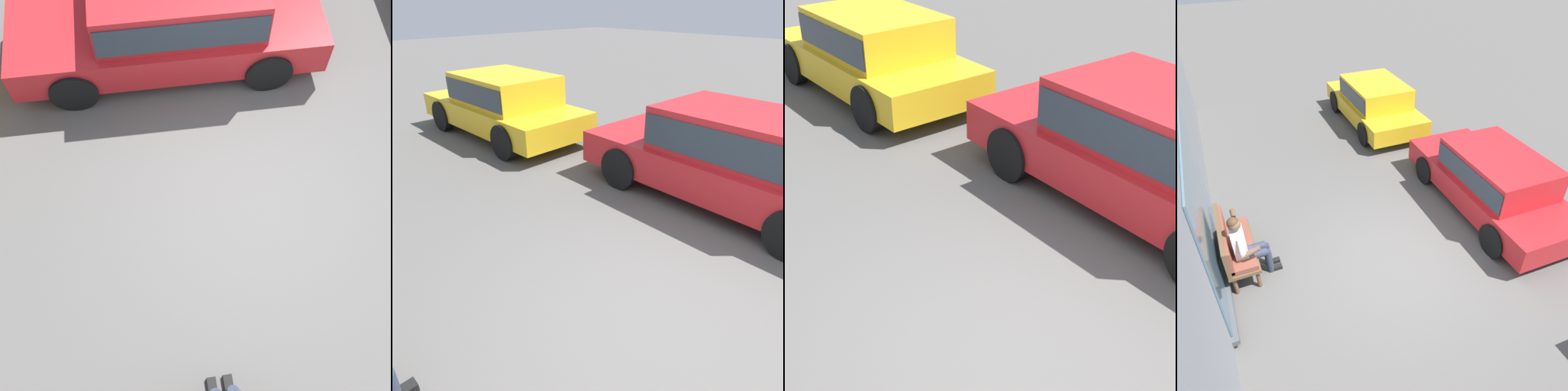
# 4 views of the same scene
# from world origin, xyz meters

# --- Properties ---
(ground_plane) EXTENTS (60.00, 60.00, 0.00)m
(ground_plane) POSITION_xyz_m (0.00, 0.00, 0.00)
(ground_plane) COLOR #565451
(bench) EXTENTS (1.49, 0.55, 0.99)m
(bench) POSITION_xyz_m (1.12, 2.90, 0.56)
(bench) COLOR brown
(bench) RESTS_ON ground_plane
(person_on_phone) EXTENTS (0.73, 0.74, 1.33)m
(person_on_phone) POSITION_xyz_m (0.83, 2.67, 0.70)
(person_on_phone) COLOR #2D3347
(person_on_phone) RESTS_ON ground_plane
(parked_car_mid) EXTENTS (4.38, 1.91, 1.40)m
(parked_car_mid) POSITION_xyz_m (0.72, -2.50, 0.77)
(parked_car_mid) COLOR red
(parked_car_mid) RESTS_ON ground_plane
(parked_car_far) EXTENTS (4.13, 1.87, 1.36)m
(parked_car_far) POSITION_xyz_m (5.69, -1.94, 0.75)
(parked_car_far) COLOR gold
(parked_car_far) RESTS_ON ground_plane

